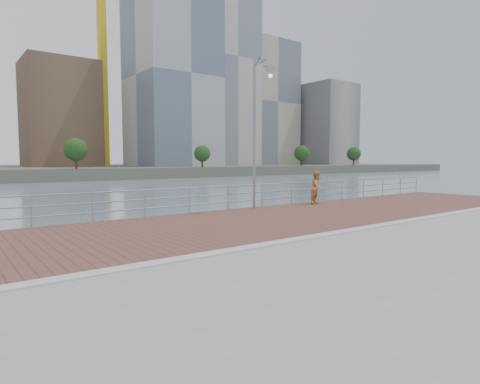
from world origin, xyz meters
TOP-DOWN VIEW (x-y plane):
  - water at (0.00, 0.00)m, footprint 400.00×400.00m
  - seawall at (0.00, -5.00)m, footprint 40.00×24.00m
  - brick_lane at (0.00, 3.60)m, footprint 40.00×6.80m
  - curb at (0.00, 0.00)m, footprint 40.00×0.40m
  - guardrail at (0.00, 7.00)m, footprint 39.06×0.06m
  - street_lamp at (4.23, 6.01)m, footprint 0.49×1.42m
  - bystander at (8.10, 6.06)m, footprint 1.00×0.89m
  - tower_crane at (27.36, 104.00)m, footprint 47.00×2.00m
  - skyline at (29.55, 104.56)m, footprint 233.00×41.00m
  - shoreline_trees at (18.63, 77.00)m, footprint 169.63×5.19m

SIDE VIEW (x-z plane):
  - water at x=0.00m, z-range -2.00..-2.00m
  - seawall at x=0.00m, z-range -2.00..0.00m
  - brick_lane at x=0.00m, z-range 0.00..0.02m
  - curb at x=0.00m, z-range 0.00..0.06m
  - guardrail at x=0.00m, z-range 0.13..1.25m
  - bystander at x=8.10m, z-range 0.02..1.73m
  - shoreline_trees at x=18.63m, z-range 0.90..7.82m
  - street_lamp at x=4.23m, z-range 1.41..8.09m
  - skyline at x=29.55m, z-range -11.29..59.28m
  - tower_crane at x=27.36m, z-range 8.15..58.85m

